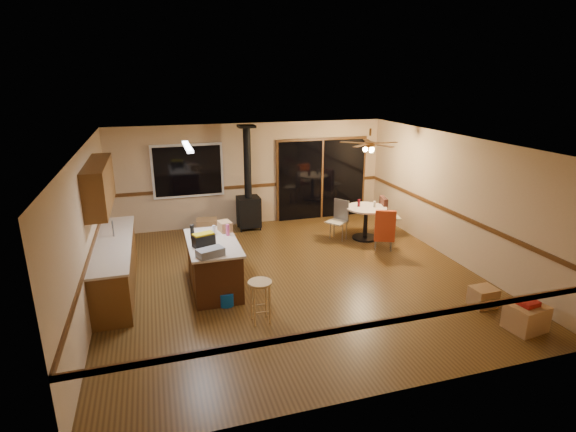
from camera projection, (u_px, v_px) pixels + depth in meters
name	position (u px, v px, depth m)	size (l,w,h in m)	color
floor	(292.00, 277.00, 8.68)	(7.00, 7.00, 0.00)	#513516
ceiling	(293.00, 142.00, 7.89)	(7.00, 7.00, 0.00)	silver
wall_back	(252.00, 174.00, 11.48)	(7.00, 7.00, 0.00)	tan
wall_front	(385.00, 300.00, 5.09)	(7.00, 7.00, 0.00)	tan
wall_left	(88.00, 231.00, 7.32)	(7.00, 7.00, 0.00)	tan
wall_right	(454.00, 198.00, 9.25)	(7.00, 7.00, 0.00)	tan
chair_rail	(293.00, 228.00, 8.38)	(7.00, 7.00, 0.08)	#4C2C13
window	(188.00, 171.00, 10.93)	(1.72, 0.10, 1.32)	black
sliding_door	(322.00, 180.00, 12.03)	(2.52, 0.10, 2.10)	black
lower_cabinets	(116.00, 266.00, 8.12)	(0.60, 3.00, 0.86)	brown
countertop	(113.00, 243.00, 7.98)	(0.64, 3.04, 0.04)	beige
upper_cabinets	(99.00, 185.00, 7.83)	(0.35, 2.00, 0.80)	brown
kitchen_island	(214.00, 265.00, 8.13)	(0.88, 1.68, 0.90)	#3F200F
wood_stove	(248.00, 201.00, 11.19)	(0.55, 0.50, 2.52)	black
ceiling_fan	(370.00, 146.00, 10.06)	(0.24, 0.24, 0.55)	brown
fluorescent_strip	(188.00, 147.00, 7.68)	(0.10, 1.20, 0.04)	white
toolbox_grey	(210.00, 252.00, 7.33)	(0.43, 0.24, 0.13)	slate
toolbox_black	(204.00, 240.00, 7.76)	(0.37, 0.20, 0.21)	black
toolbox_yellow_lid	(203.00, 234.00, 7.72)	(0.35, 0.18, 0.03)	gold
box_on_island	(225.00, 226.00, 8.49)	(0.21, 0.29, 0.19)	#A47749
bottle_dark	(192.00, 232.00, 8.11)	(0.07, 0.07, 0.26)	black
bottle_pink	(228.00, 230.00, 8.27)	(0.07, 0.07, 0.21)	#D84C8C
bottle_white	(214.00, 230.00, 8.33)	(0.06, 0.06, 0.17)	white
bar_stool	(260.00, 302.00, 7.03)	(0.38, 0.38, 0.69)	tan
blue_bucket	(226.00, 298.00, 7.60)	(0.28, 0.28, 0.24)	blue
dining_table	(366.00, 217.00, 10.57)	(0.95, 0.95, 0.78)	black
glass_red	(359.00, 203.00, 10.52)	(0.06, 0.06, 0.17)	#590C14
glass_cream	(375.00, 204.00, 10.48)	(0.06, 0.06, 0.14)	beige
chair_left	(339.00, 215.00, 10.53)	(0.56, 0.56, 0.51)	tan
chair_near	(385.00, 226.00, 9.76)	(0.57, 0.59, 0.70)	tan
chair_right	(384.00, 212.00, 10.78)	(0.54, 0.51, 0.70)	tan
box_under_window	(207.00, 227.00, 10.92)	(0.49, 0.39, 0.39)	#A47749
box_corner_a	(526.00, 317.00, 6.85)	(0.54, 0.45, 0.41)	#A47749
box_corner_b	(483.00, 297.00, 7.57)	(0.40, 0.34, 0.32)	#A47749
box_small_red	(529.00, 303.00, 6.77)	(0.27, 0.23, 0.07)	maroon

